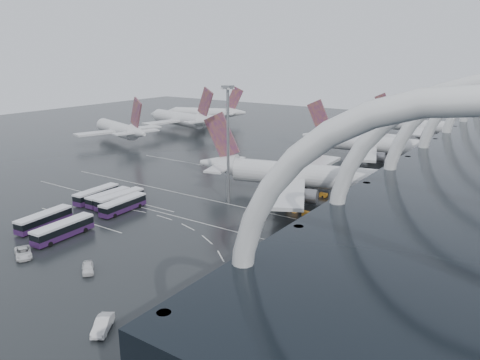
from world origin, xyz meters
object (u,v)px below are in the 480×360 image
Objects in this scene: jet_remote_west at (120,130)px; gse_cart_belly_a at (306,214)px; bus_row_near_d at (123,205)px; gse_cart_belly_c at (292,209)px; floodlight_mast at (228,130)px; jet_remote_far at (206,113)px; airliner_gate_b at (377,145)px; van_curve_c at (103,325)px; gse_cart_belly_b at (372,206)px; jet_remote_mid at (182,119)px; bus_row_far_c at (63,229)px; bus_row_near_b at (108,197)px; airliner_gate_c at (425,127)px; gse_cart_belly_d at (369,213)px; bus_row_far_a at (44,219)px; van_curve_a at (23,253)px; van_curve_b at (88,268)px; bus_row_near_c at (120,199)px; gse_cart_belly_e at (324,195)px; airliner_main at (305,176)px; bus_row_near_a at (96,194)px.

gse_cart_belly_a is (103.69, -36.80, -4.57)m from jet_remote_west.
bus_row_near_d is 39.78m from gse_cart_belly_c.
jet_remote_far is at bearing 130.93° from floodlight_mast.
airliner_gate_b is 106.17m from jet_remote_far.
van_curve_c is 60.36m from floodlight_mast.
jet_remote_mid is at bearing 152.29° from gse_cart_belly_b.
floodlight_mast is 27.19m from gse_cart_belly_a.
bus_row_far_c is (2.28, -17.84, 0.10)m from bus_row_near_d.
jet_remote_west reaches higher than bus_row_near_b.
gse_cart_belly_d is at bearing -80.18° from airliner_gate_c.
bus_row_near_d reaches higher than gse_cart_belly_b.
jet_remote_far is (-104.16, -21.51, 0.40)m from airliner_gate_c.
bus_row_far_a is 15.15m from van_curve_a.
van_curve_b is (16.48, -6.92, -1.02)m from bus_row_far_c.
bus_row_near_b is 7.87m from bus_row_near_d.
bus_row_near_c is at bearing 134.35° from jet_remote_mid.
airliner_gate_b reaches higher than van_curve_b.
floodlight_mast is 30.42m from gse_cart_belly_e.
bus_row_near_d is at bearing 35.57° from van_curve_a.
van_curve_a is at bearing -164.32° from bus_row_near_c.
van_curve_a is 2.80× the size of gse_cart_belly_d.
jet_remote_mid is 9.15× the size of van_curve_c.
bus_row_near_c is 0.97× the size of bus_row_far_c.
bus_row_near_c is (3.88, 0.26, 0.16)m from bus_row_near_b.
bus_row_near_d reaches higher than gse_cart_belly_e.
jet_remote_west is 9.52× the size of van_curve_b.
van_curve_c is at bearing -100.06° from airliner_main.
jet_remote_far is 139.51m from bus_row_near_d.
jet_remote_mid reaches higher than airliner_gate_b.
airliner_gate_b is 4.73× the size of bus_row_near_b.
bus_row_far_a is 6.95× the size of gse_cart_belly_a.
van_curve_a is (10.25, -11.11, -0.92)m from bus_row_far_a.
floodlight_mast is 15.11× the size of gse_cart_belly_a.
jet_remote_mid is 107.89m from bus_row_near_b.
bus_row_near_a is 1.01× the size of bus_row_near_d.
bus_row_near_b reaches higher than gse_cart_belly_a.
bus_row_near_c is (63.20, -56.41, -3.30)m from jet_remote_west.
airliner_gate_b is 92.41m from bus_row_near_c.
floodlight_mast reaches higher than van_curve_b.
bus_row_near_d is at bearing 135.29° from jet_remote_mid.
floodlight_mast is at bearing -174.71° from gse_cart_belly_a.
airliner_gate_b is 123.03m from van_curve_c.
floodlight_mast is at bearing -144.43° from airliner_main.
bus_row_far_c is 2.54× the size of van_curve_c.
jet_remote_west is 22.55× the size of gse_cart_belly_e.
airliner_gate_b is 4.39× the size of bus_row_near_a.
gse_cart_belly_c reaches higher than gse_cart_belly_a.
gse_cart_belly_e is (17.87, 17.29, -17.52)m from floodlight_mast.
jet_remote_far is 133.66m from gse_cart_belly_e.
floodlight_mast is at bearing -52.83° from bus_row_near_b.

